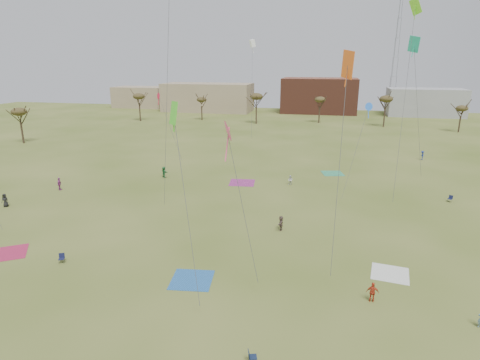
% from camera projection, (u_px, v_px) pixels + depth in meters
% --- Properties ---
extents(ground, '(260.00, 260.00, 0.00)m').
position_uv_depth(ground, '(209.00, 283.00, 33.28)').
color(ground, '#44591B').
rests_on(ground, ground).
extents(spectator_fore_a, '(0.96, 0.44, 1.61)m').
position_uv_depth(spectator_fore_a, '(373.00, 292.00, 30.56)').
color(spectator_fore_a, '#C53D21').
rests_on(spectator_fore_a, ground).
extents(spectator_fore_c, '(0.53, 1.54, 1.64)m').
position_uv_depth(spectator_fore_c, '(281.00, 223.00, 43.56)').
color(spectator_fore_c, brown).
rests_on(spectator_fore_c, ground).
extents(flyer_mid_a, '(0.94, 0.72, 1.72)m').
position_uv_depth(flyer_mid_a, '(5.00, 200.00, 50.57)').
color(flyer_mid_a, black).
rests_on(flyer_mid_a, ground).
extents(spectator_mid_d, '(0.69, 1.15, 1.83)m').
position_uv_depth(spectator_mid_d, '(59.00, 184.00, 57.14)').
color(spectator_mid_d, '#A74593').
rests_on(spectator_mid_d, ground).
extents(spectator_mid_e, '(0.89, 0.81, 1.47)m').
position_uv_depth(spectator_mid_e, '(290.00, 180.00, 59.53)').
color(spectator_mid_e, silver).
rests_on(spectator_mid_e, ground).
extents(flyer_far_a, '(1.61, 1.47, 1.79)m').
position_uv_depth(flyer_far_a, '(164.00, 172.00, 63.32)').
color(flyer_far_a, '#28783C').
rests_on(flyer_far_a, ground).
extents(flyer_far_c, '(0.63, 1.10, 1.70)m').
position_uv_depth(flyer_far_c, '(422.00, 155.00, 74.75)').
color(flyer_far_c, navy).
rests_on(flyer_far_c, ground).
extents(blanket_red, '(4.67, 4.67, 0.03)m').
position_uv_depth(blanket_red, '(8.00, 253.00, 38.47)').
color(blanket_red, '#AF234A').
rests_on(blanket_red, ground).
extents(blanket_blue, '(3.83, 3.83, 0.03)m').
position_uv_depth(blanket_blue, '(192.00, 280.00, 33.80)').
color(blanket_blue, '#2865AD').
rests_on(blanket_blue, ground).
extents(blanket_cream, '(3.51, 3.51, 0.03)m').
position_uv_depth(blanket_cream, '(390.00, 274.00, 34.81)').
color(blanket_cream, white).
rests_on(blanket_cream, ground).
extents(blanket_plum, '(4.17, 4.17, 0.03)m').
position_uv_depth(blanket_plum, '(242.00, 183.00, 60.82)').
color(blanket_plum, '#972E79').
rests_on(blanket_plum, ground).
extents(blanket_olive, '(4.05, 4.05, 0.03)m').
position_uv_depth(blanket_olive, '(332.00, 173.00, 65.87)').
color(blanket_olive, '#389A6C').
rests_on(blanket_olive, ground).
extents(camp_chair_left, '(0.68, 0.71, 0.87)m').
position_uv_depth(camp_chair_left, '(62.00, 260.00, 36.61)').
color(camp_chair_left, '#15193A').
rests_on(camp_chair_left, ground).
extents(camp_chair_center, '(0.67, 0.64, 0.87)m').
position_uv_depth(camp_chair_center, '(252.00, 359.00, 24.47)').
color(camp_chair_center, '#15213A').
rests_on(camp_chair_center, ground).
extents(camp_chair_right, '(0.73, 0.74, 0.87)m').
position_uv_depth(camp_chair_right, '(450.00, 200.00, 52.48)').
color(camp_chair_right, '#151A3C').
rests_on(camp_chair_right, ground).
extents(kites_aloft, '(72.57, 68.91, 26.21)m').
position_uv_depth(kites_aloft, '(239.00, 45.00, 58.63)').
color(kites_aloft, red).
rests_on(kites_aloft, ground).
extents(tree_line, '(117.44, 49.32, 8.91)m').
position_uv_depth(tree_line, '(284.00, 103.00, 105.88)').
color(tree_line, '#3A2B1E').
rests_on(tree_line, ground).
extents(building_tan, '(32.00, 14.00, 10.00)m').
position_uv_depth(building_tan, '(208.00, 97.00, 146.73)').
color(building_tan, '#937F60').
rests_on(building_tan, ground).
extents(building_brick, '(26.00, 16.00, 12.00)m').
position_uv_depth(building_brick, '(319.00, 95.00, 142.81)').
color(building_brick, brown).
rests_on(building_brick, ground).
extents(building_grey, '(24.00, 12.00, 9.00)m').
position_uv_depth(building_grey, '(425.00, 102.00, 134.09)').
color(building_grey, gray).
rests_on(building_grey, ground).
extents(building_tan_west, '(20.00, 12.00, 8.00)m').
position_uv_depth(building_tan_west, '(141.00, 97.00, 159.80)').
color(building_tan_west, '#937F60').
rests_on(building_tan_west, ground).
extents(radio_tower, '(1.51, 1.72, 41.00)m').
position_uv_depth(radio_tower, '(395.00, 57.00, 138.52)').
color(radio_tower, '#9EA3A8').
rests_on(radio_tower, ground).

